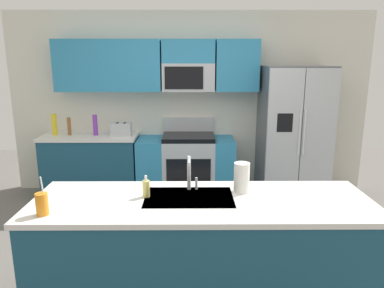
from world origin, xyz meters
name	(u,v)px	position (x,y,z in m)	size (l,w,h in m)	color
ground_plane	(190,263)	(0.00, 0.00, 0.00)	(9.00, 9.00, 0.00)	#66605B
kitchen_wall_unit	(180,92)	(-0.14, 2.08, 1.47)	(5.20, 0.43, 2.60)	silver
back_counter	(92,166)	(-1.40, 1.80, 0.45)	(1.32, 0.63, 0.90)	navy
range_oven	(186,166)	(-0.06, 1.80, 0.44)	(1.36, 0.61, 1.10)	#B7BABF
refrigerator	(293,134)	(1.44, 1.73, 0.93)	(0.90, 0.76, 1.85)	#4C4F54
island_counter	(201,253)	(0.09, -0.59, 0.45)	(2.57, 0.84, 0.90)	navy
toaster	(121,129)	(-0.95, 1.75, 0.99)	(0.28, 0.16, 0.18)	#B7BABF
pepper_mill	(69,126)	(-1.68, 1.80, 1.02)	(0.05, 0.05, 0.25)	brown
bottle_yellow	(54,124)	(-1.89, 1.81, 1.05)	(0.07, 0.07, 0.30)	yellow
bottle_purple	(95,125)	(-1.32, 1.78, 1.04)	(0.06, 0.06, 0.29)	purple
sink_faucet	(189,171)	(0.00, -0.40, 1.07)	(0.08, 0.21, 0.28)	#B7BABF
drink_cup_orange	(42,204)	(-1.00, -0.86, 0.98)	(0.08, 0.08, 0.27)	orange
soap_dispenser	(146,188)	(-0.34, -0.53, 0.97)	(0.06, 0.06, 0.17)	#D8CC66
paper_towel_roll	(241,178)	(0.41, -0.43, 1.02)	(0.12, 0.12, 0.24)	white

